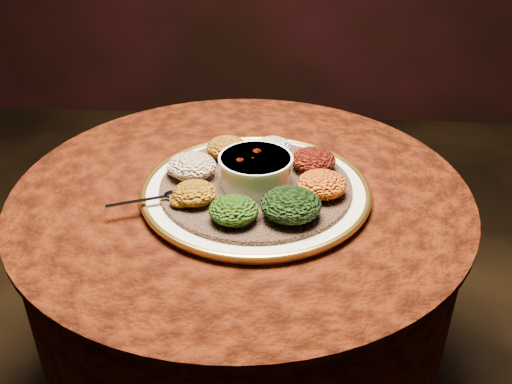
{
  "coord_description": "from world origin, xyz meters",
  "views": [
    {
      "loc": [
        0.11,
        -1.02,
        1.36
      ],
      "look_at": [
        0.04,
        -0.06,
        0.76
      ],
      "focal_mm": 40.0,
      "sensor_mm": 36.0,
      "label": 1
    }
  ],
  "objects": [
    {
      "name": "portion_kitfo",
      "position": [
        0.15,
        0.04,
        0.78
      ],
      "size": [
        0.09,
        0.09,
        0.05
      ],
      "primitive_type": "ellipsoid",
      "color": "black",
      "rests_on": "injera"
    },
    {
      "name": "portion_shiro",
      "position": [
        -0.04,
        0.08,
        0.78
      ],
      "size": [
        0.09,
        0.09,
        0.04
      ],
      "primitive_type": "ellipsoid",
      "color": "#9A6712",
      "rests_on": "injera"
    },
    {
      "name": "portion_tikil",
      "position": [
        0.17,
        -0.06,
        0.79
      ],
      "size": [
        0.1,
        0.09,
        0.05
      ],
      "primitive_type": "ellipsoid",
      "color": "#BE7D0F",
      "rests_on": "injera"
    },
    {
      "name": "platter",
      "position": [
        0.03,
        -0.03,
        0.75
      ],
      "size": [
        0.49,
        0.49,
        0.02
      ],
      "rotation": [
        0.0,
        0.0,
        -0.1
      ],
      "color": "silver",
      "rests_on": "table"
    },
    {
      "name": "portion_gomen",
      "position": [
        0.11,
        -0.14,
        0.79
      ],
      "size": [
        0.11,
        0.11,
        0.05
      ],
      "primitive_type": "ellipsoid",
      "color": "black",
      "rests_on": "injera"
    },
    {
      "name": "stew_bowl",
      "position": [
        0.03,
        -0.03,
        0.8
      ],
      "size": [
        0.15,
        0.15,
        0.06
      ],
      "color": "silver",
      "rests_on": "injera"
    },
    {
      "name": "table",
      "position": [
        0.0,
        0.0,
        0.55
      ],
      "size": [
        0.96,
        0.96,
        0.73
      ],
      "color": "black",
      "rests_on": "ground"
    },
    {
      "name": "portion_kik",
      "position": [
        -0.08,
        -0.11,
        0.78
      ],
      "size": [
        0.08,
        0.08,
        0.04
      ],
      "primitive_type": "ellipsoid",
      "color": "#A36D0E",
      "rests_on": "injera"
    },
    {
      "name": "portion_timatim",
      "position": [
        -0.1,
        -0.01,
        0.79
      ],
      "size": [
        0.1,
        0.1,
        0.05
      ],
      "primitive_type": "ellipsoid",
      "color": "#8A0808",
      "rests_on": "injera"
    },
    {
      "name": "injera",
      "position": [
        0.03,
        -0.03,
        0.76
      ],
      "size": [
        0.43,
        0.43,
        0.01
      ],
      "primitive_type": "cylinder",
      "rotation": [
        0.0,
        0.0,
        0.1
      ],
      "color": "brown",
      "rests_on": "platter"
    },
    {
      "name": "portion_mixveg",
      "position": [
        0.0,
        -0.16,
        0.78
      ],
      "size": [
        0.09,
        0.09,
        0.04
      ],
      "primitive_type": "ellipsoid",
      "color": "#A32C0A",
      "rests_on": "injera"
    },
    {
      "name": "spoon",
      "position": [
        -0.13,
        -0.1,
        0.77
      ],
      "size": [
        0.15,
        0.07,
        0.01
      ],
      "rotation": [
        0.0,
        0.0,
        -2.75
      ],
      "color": "silver",
      "rests_on": "injera"
    },
    {
      "name": "portion_ayib",
      "position": [
        0.06,
        0.1,
        0.78
      ],
      "size": [
        0.08,
        0.07,
        0.04
      ],
      "primitive_type": "ellipsoid",
      "color": "silver",
      "rests_on": "injera"
    }
  ]
}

